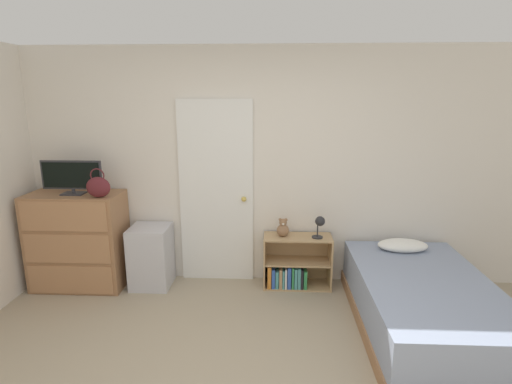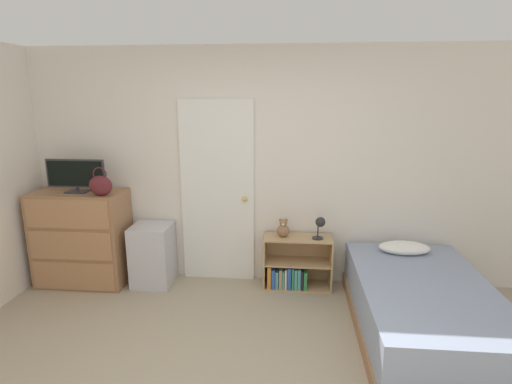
{
  "view_description": "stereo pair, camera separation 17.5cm",
  "coord_description": "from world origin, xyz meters",
  "px_view_note": "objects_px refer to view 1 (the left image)",
  "views": [
    {
      "loc": [
        0.27,
        -2.12,
        2.03
      ],
      "look_at": [
        0.08,
        1.87,
        1.08
      ],
      "focal_mm": 28.0,
      "sensor_mm": 36.0,
      "label": 1
    },
    {
      "loc": [
        0.44,
        -2.1,
        2.03
      ],
      "look_at": [
        0.08,
        1.87,
        1.08
      ],
      "focal_mm": 28.0,
      "sensor_mm": 36.0,
      "label": 2
    }
  ],
  "objects_px": {
    "tv": "(72,177)",
    "desk_lamp": "(320,223)",
    "bookshelf": "(293,267)",
    "bed": "(424,304)",
    "storage_bin": "(151,256)",
    "teddy_bear": "(283,228)",
    "dresser": "(78,240)",
    "handbag": "(98,187)"
  },
  "relations": [
    {
      "from": "dresser",
      "to": "bookshelf",
      "type": "relative_size",
      "value": 1.43
    },
    {
      "from": "bed",
      "to": "desk_lamp",
      "type": "bearing_deg",
      "value": 138.31
    },
    {
      "from": "storage_bin",
      "to": "teddy_bear",
      "type": "xyz_separation_m",
      "value": [
        1.43,
        0.06,
        0.32
      ]
    },
    {
      "from": "handbag",
      "to": "desk_lamp",
      "type": "relative_size",
      "value": 1.24
    },
    {
      "from": "teddy_bear",
      "to": "dresser",
      "type": "bearing_deg",
      "value": -177.5
    },
    {
      "from": "storage_bin",
      "to": "desk_lamp",
      "type": "bearing_deg",
      "value": 0.39
    },
    {
      "from": "tv",
      "to": "handbag",
      "type": "bearing_deg",
      "value": -20.43
    },
    {
      "from": "bookshelf",
      "to": "teddy_bear",
      "type": "relative_size",
      "value": 3.64
    },
    {
      "from": "teddy_bear",
      "to": "desk_lamp",
      "type": "bearing_deg",
      "value": -6.5
    },
    {
      "from": "handbag",
      "to": "bookshelf",
      "type": "distance_m",
      "value": 2.2
    },
    {
      "from": "dresser",
      "to": "bed",
      "type": "relative_size",
      "value": 0.54
    },
    {
      "from": "bed",
      "to": "teddy_bear",
      "type": "bearing_deg",
      "value": 146.97
    },
    {
      "from": "dresser",
      "to": "handbag",
      "type": "distance_m",
      "value": 0.73
    },
    {
      "from": "tv",
      "to": "desk_lamp",
      "type": "distance_m",
      "value": 2.62
    },
    {
      "from": "bookshelf",
      "to": "teddy_bear",
      "type": "distance_m",
      "value": 0.45
    },
    {
      "from": "tv",
      "to": "bed",
      "type": "distance_m",
      "value": 3.62
    },
    {
      "from": "tv",
      "to": "teddy_bear",
      "type": "height_order",
      "value": "tv"
    },
    {
      "from": "teddy_bear",
      "to": "desk_lamp",
      "type": "relative_size",
      "value": 0.83
    },
    {
      "from": "handbag",
      "to": "bookshelf",
      "type": "xyz_separation_m",
      "value": [
        1.97,
        0.24,
        -0.93
      ]
    },
    {
      "from": "tv",
      "to": "desk_lamp",
      "type": "xyz_separation_m",
      "value": [
        2.57,
        0.08,
        -0.49
      ]
    },
    {
      "from": "dresser",
      "to": "tv",
      "type": "xyz_separation_m",
      "value": [
        0.02,
        -0.03,
        0.71
      ]
    },
    {
      "from": "handbag",
      "to": "teddy_bear",
      "type": "relative_size",
      "value": 1.49
    },
    {
      "from": "bookshelf",
      "to": "tv",
      "type": "bearing_deg",
      "value": -177.04
    },
    {
      "from": "tv",
      "to": "storage_bin",
      "type": "xyz_separation_m",
      "value": [
        0.75,
        0.07,
        -0.89
      ]
    },
    {
      "from": "bookshelf",
      "to": "handbag",
      "type": "bearing_deg",
      "value": -173.07
    },
    {
      "from": "handbag",
      "to": "desk_lamp",
      "type": "bearing_deg",
      "value": 5.09
    },
    {
      "from": "bookshelf",
      "to": "storage_bin",
      "type": "bearing_deg",
      "value": -178.07
    },
    {
      "from": "dresser",
      "to": "storage_bin",
      "type": "height_order",
      "value": "dresser"
    },
    {
      "from": "teddy_bear",
      "to": "desk_lamp",
      "type": "xyz_separation_m",
      "value": [
        0.38,
        -0.04,
        0.08
      ]
    },
    {
      "from": "bed",
      "to": "storage_bin",
      "type": "bearing_deg",
      "value": 164.34
    },
    {
      "from": "storage_bin",
      "to": "desk_lamp",
      "type": "distance_m",
      "value": 1.86
    },
    {
      "from": "tv",
      "to": "teddy_bear",
      "type": "bearing_deg",
      "value": 3.22
    },
    {
      "from": "desk_lamp",
      "to": "bed",
      "type": "bearing_deg",
      "value": -41.69
    },
    {
      "from": "teddy_bear",
      "to": "bed",
      "type": "bearing_deg",
      "value": -33.03
    },
    {
      "from": "handbag",
      "to": "storage_bin",
      "type": "height_order",
      "value": "handbag"
    },
    {
      "from": "tv",
      "to": "storage_bin",
      "type": "bearing_deg",
      "value": 5.07
    },
    {
      "from": "tv",
      "to": "bookshelf",
      "type": "bearing_deg",
      "value": 2.96
    },
    {
      "from": "bookshelf",
      "to": "desk_lamp",
      "type": "distance_m",
      "value": 0.59
    },
    {
      "from": "dresser",
      "to": "tv",
      "type": "distance_m",
      "value": 0.71
    },
    {
      "from": "dresser",
      "to": "bookshelf",
      "type": "xyz_separation_m",
      "value": [
        2.32,
        0.09,
        -0.3
      ]
    },
    {
      "from": "dresser",
      "to": "tv",
      "type": "bearing_deg",
      "value": -55.44
    },
    {
      "from": "storage_bin",
      "to": "desk_lamp",
      "type": "height_order",
      "value": "desk_lamp"
    }
  ]
}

